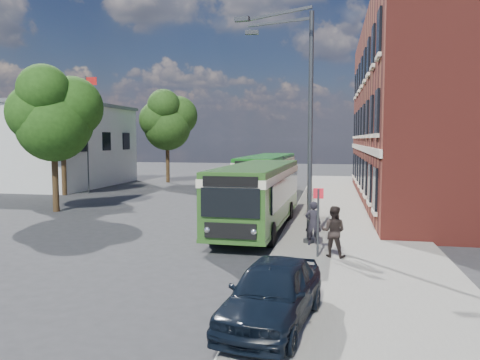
% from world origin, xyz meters
% --- Properties ---
extents(ground, '(120.00, 120.00, 0.00)m').
position_xyz_m(ground, '(0.00, 0.00, 0.00)').
color(ground, '#2B2C2E').
rests_on(ground, ground).
extents(pavement, '(6.00, 48.00, 0.15)m').
position_xyz_m(pavement, '(7.00, 8.00, 0.07)').
color(pavement, gray).
rests_on(pavement, ground).
extents(kerb_line, '(0.12, 48.00, 0.01)m').
position_xyz_m(kerb_line, '(3.95, 8.00, 0.01)').
color(kerb_line, beige).
rests_on(kerb_line, ground).
extents(brick_office, '(12.10, 26.00, 14.20)m').
position_xyz_m(brick_office, '(14.00, 12.00, 6.97)').
color(brick_office, maroon).
rests_on(brick_office, ground).
extents(white_building, '(9.40, 13.40, 7.30)m').
position_xyz_m(white_building, '(-18.00, 18.00, 3.66)').
color(white_building, silver).
rests_on(white_building, ground).
extents(flagpole, '(0.95, 0.10, 9.00)m').
position_xyz_m(flagpole, '(-12.45, 13.00, 4.94)').
color(flagpole, '#3C3F42').
rests_on(flagpole, ground).
extents(street_lamp, '(2.96, 2.38, 9.00)m').
position_xyz_m(street_lamp, '(4.84, -2.00, 4.79)').
color(street_lamp, '#3C3F42').
rests_on(street_lamp, ground).
extents(bus_stop_sign, '(0.35, 0.08, 2.52)m').
position_xyz_m(bus_stop_sign, '(5.60, -4.20, 1.51)').
color(bus_stop_sign, '#3C3F42').
rests_on(bus_stop_sign, ground).
extents(bus_front, '(2.91, 10.84, 3.02)m').
position_xyz_m(bus_front, '(2.70, 1.05, 1.83)').
color(bus_front, '#2C581E').
rests_on(bus_front, ground).
extents(bus_rear, '(2.96, 12.31, 3.02)m').
position_xyz_m(bus_rear, '(1.49, 13.27, 1.83)').
color(bus_rear, '#156017').
rests_on(bus_rear, ground).
extents(parked_car, '(2.27, 4.34, 1.41)m').
position_xyz_m(parked_car, '(4.80, -10.32, 0.86)').
color(parked_car, black).
rests_on(parked_car, pavement).
extents(pedestrian_a, '(0.62, 0.41, 1.69)m').
position_xyz_m(pedestrian_a, '(5.37, -2.41, 1.00)').
color(pedestrian_a, black).
rests_on(pedestrian_a, pavement).
extents(pedestrian_b, '(0.98, 0.84, 1.77)m').
position_xyz_m(pedestrian_b, '(6.12, -4.09, 1.03)').
color(pedestrian_b, black).
rests_on(pedestrian_b, pavement).
extents(tree_left, '(4.92, 4.68, 8.32)m').
position_xyz_m(tree_left, '(-9.57, 4.04, 5.64)').
color(tree_left, '#352413').
rests_on(tree_left, ground).
extents(tree_mid, '(5.24, 4.98, 8.85)m').
position_xyz_m(tree_mid, '(-13.57, 11.41, 6.01)').
color(tree_mid, '#352413').
rests_on(tree_mid, ground).
extents(tree_right, '(5.27, 5.01, 8.90)m').
position_xyz_m(tree_right, '(-9.55, 22.89, 6.04)').
color(tree_right, '#352413').
rests_on(tree_right, ground).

